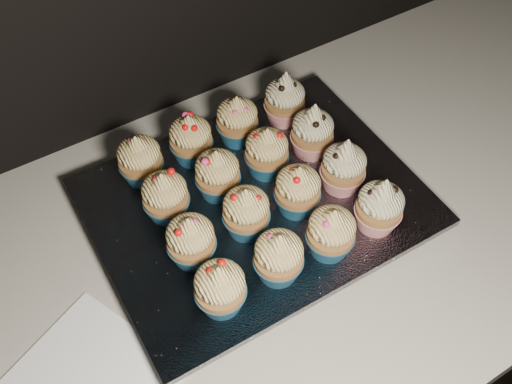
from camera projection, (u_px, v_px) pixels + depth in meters
cabinet at (287, 344)px, 1.19m from camera, size 2.40×0.60×0.86m
worktop at (301, 221)px, 0.84m from camera, size 2.44×0.64×0.04m
baking_tray at (256, 209)px, 0.82m from camera, size 0.41×0.32×0.02m
foil_lining at (256, 202)px, 0.80m from camera, size 0.45×0.35×0.01m
cupcake_0 at (220, 288)px, 0.67m from camera, size 0.06×0.06×0.08m
cupcake_1 at (279, 257)px, 0.70m from camera, size 0.06×0.06×0.08m
cupcake_2 at (331, 232)px, 0.72m from camera, size 0.06×0.06×0.08m
cupcake_3 at (380, 206)px, 0.74m from camera, size 0.06×0.06×0.10m
cupcake_4 at (191, 240)px, 0.71m from camera, size 0.06×0.06×0.08m
cupcake_5 at (246, 212)px, 0.74m from camera, size 0.06×0.06×0.08m
cupcake_6 at (298, 190)px, 0.76m from camera, size 0.06×0.06×0.08m
cupcake_7 at (344, 167)px, 0.78m from camera, size 0.06×0.06×0.10m
cupcake_8 at (165, 197)px, 0.75m from camera, size 0.06×0.06×0.08m
cupcake_9 at (218, 174)px, 0.78m from camera, size 0.06×0.06×0.08m
cupcake_10 at (267, 152)px, 0.80m from camera, size 0.06×0.06×0.08m
cupcake_11 at (312, 132)px, 0.82m from camera, size 0.06×0.06×0.10m
cupcake_12 at (140, 160)px, 0.79m from camera, size 0.06×0.06×0.08m
cupcake_13 at (191, 139)px, 0.82m from camera, size 0.06×0.06×0.08m
cupcake_14 at (237, 120)px, 0.84m from camera, size 0.06×0.06×0.08m
cupcake_15 at (285, 100)px, 0.86m from camera, size 0.06×0.06×0.10m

